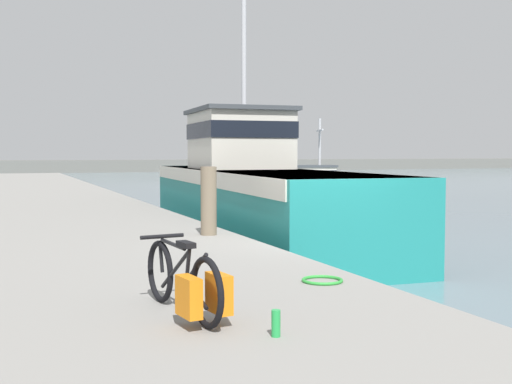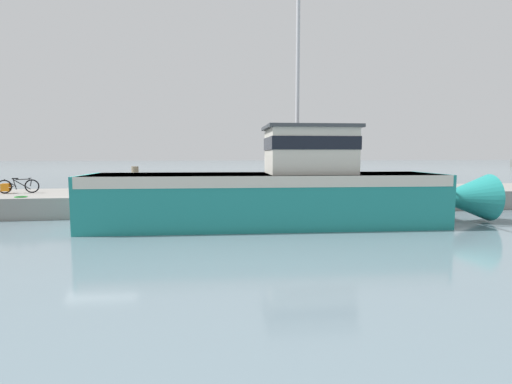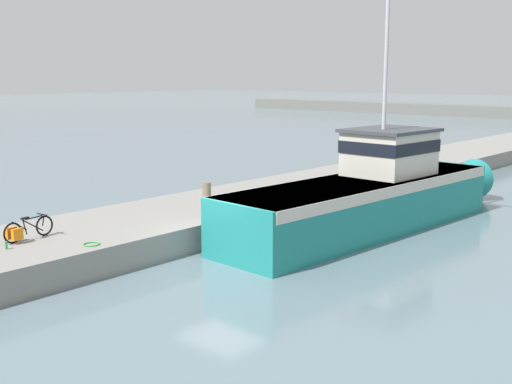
% 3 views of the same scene
% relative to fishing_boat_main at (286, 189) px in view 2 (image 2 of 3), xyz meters
% --- Properties ---
extents(ground_plane, '(320.00, 320.00, 0.00)m').
position_rel_fishing_boat_main_xyz_m(ground_plane, '(-1.21, -6.66, -1.33)').
color(ground_plane, slate).
extents(dock_pier, '(4.81, 80.00, 0.88)m').
position_rel_fishing_boat_main_xyz_m(dock_pier, '(-4.85, -6.66, -0.89)').
color(dock_pier, gray).
rests_on(dock_pier, ground_plane).
extents(fishing_boat_main, '(3.85, 15.22, 10.31)m').
position_rel_fishing_boat_main_xyz_m(fishing_boat_main, '(0.00, 0.00, 0.00)').
color(fishing_boat_main, teal).
rests_on(fishing_boat_main, ground_plane).
extents(bicycle_touring, '(0.57, 1.70, 0.68)m').
position_rel_fishing_boat_main_xyz_m(bicycle_touring, '(-4.89, -11.31, -0.14)').
color(bicycle_touring, black).
rests_on(bicycle_touring, dock_pier).
extents(mooring_post, '(0.29, 0.29, 1.23)m').
position_rel_fishing_boat_main_xyz_m(mooring_post, '(-2.97, -5.78, 0.16)').
color(mooring_post, '#756651').
rests_on(mooring_post, dock_pier).
extents(hose_coil, '(0.47, 0.47, 0.04)m').
position_rel_fishing_boat_main_xyz_m(hose_coil, '(-3.03, -10.29, -0.44)').
color(hose_coil, green).
rests_on(hose_coil, dock_pier).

